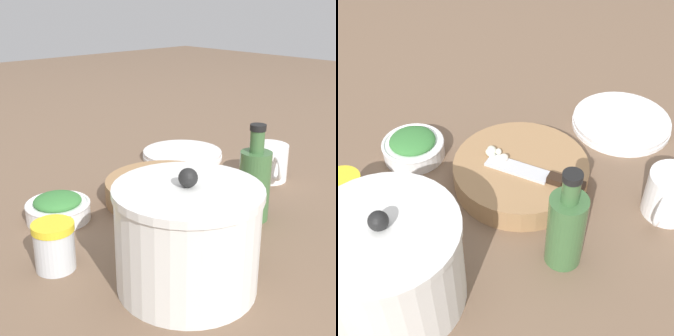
# 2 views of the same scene
# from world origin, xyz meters

# --- Properties ---
(ground_plane) EXTENTS (5.00, 5.00, 0.00)m
(ground_plane) POSITION_xyz_m (0.00, 0.00, 0.00)
(ground_plane) COLOR brown
(cutting_board) EXTENTS (0.26, 0.26, 0.05)m
(cutting_board) POSITION_xyz_m (-0.03, -0.04, 0.02)
(cutting_board) COLOR #9E754C
(cutting_board) RESTS_ON ground_plane
(chef_knife) EXTENTS (0.19, 0.10, 0.01)m
(chef_knife) POSITION_xyz_m (-0.07, -0.00, 0.05)
(chef_knife) COLOR black
(chef_knife) RESTS_ON cutting_board
(garlic_cloves) EXTENTS (0.05, 0.05, 0.02)m
(garlic_cloves) POSITION_xyz_m (0.01, -0.06, 0.05)
(garlic_cloves) COLOR white
(garlic_cloves) RESTS_ON cutting_board
(herb_bowl) EXTENTS (0.13, 0.13, 0.05)m
(herb_bowl) POSITION_xyz_m (0.18, -0.11, 0.03)
(herb_bowl) COLOR white
(herb_bowl) RESTS_ON ground_plane
(spice_jar) EXTENTS (0.07, 0.07, 0.08)m
(spice_jar) POSITION_xyz_m (0.28, 0.04, 0.04)
(spice_jar) COLOR silver
(spice_jar) RESTS_ON ground_plane
(coffee_mug) EXTENTS (0.09, 0.11, 0.09)m
(coffee_mug) POSITION_xyz_m (-0.30, 0.04, 0.04)
(coffee_mug) COLOR white
(coffee_mug) RESTS_ON ground_plane
(plate_stack) EXTENTS (0.22, 0.22, 0.02)m
(plate_stack) POSITION_xyz_m (-0.26, -0.22, 0.01)
(plate_stack) COLOR white
(plate_stack) RESTS_ON ground_plane
(oil_bottle) EXTENTS (0.06, 0.06, 0.19)m
(oil_bottle) POSITION_xyz_m (-0.10, 0.14, 0.08)
(oil_bottle) COLOR #3D6638
(oil_bottle) RESTS_ON ground_plane
(stock_pot) EXTENTS (0.22, 0.22, 0.19)m
(stock_pot) POSITION_xyz_m (0.16, 0.22, 0.08)
(stock_pot) COLOR silver
(stock_pot) RESTS_ON ground_plane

